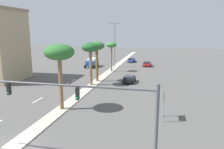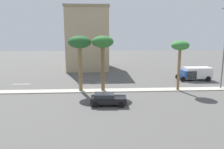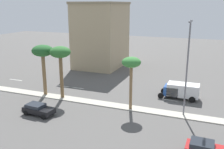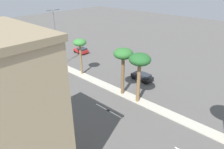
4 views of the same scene
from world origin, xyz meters
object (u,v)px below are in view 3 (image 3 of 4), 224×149
at_px(palm_tree_far, 43,53).
at_px(box_truck, 180,90).
at_px(sedan_black_front, 38,109).
at_px(commercial_building, 101,35).
at_px(street_lamp_center, 187,63).
at_px(palm_tree_inboard, 131,65).
at_px(palm_tree_rear, 60,55).
at_px(sedan_red_mid, 206,149).

height_order(palm_tree_far, box_truck, palm_tree_far).
height_order(palm_tree_far, sedan_black_front, palm_tree_far).
bearing_deg(commercial_building, street_lamp_center, 44.36).
distance_m(palm_tree_inboard, street_lamp_center, 6.96).
bearing_deg(palm_tree_rear, commercial_building, -172.06).
relative_size(street_lamp_center, box_truck, 2.04).
xyz_separation_m(palm_tree_far, street_lamp_center, (-0.01, 21.03, 0.26)).
xyz_separation_m(street_lamp_center, sedan_black_front, (6.60, -17.41, -6.17)).
relative_size(palm_tree_inboard, sedan_black_front, 1.70).
height_order(street_lamp_center, box_truck, street_lamp_center).
bearing_deg(palm_tree_rear, box_truck, 111.06).
bearing_deg(sedan_black_front, palm_tree_rear, -176.39).
xyz_separation_m(palm_tree_inboard, sedan_red_mid, (8.06, 9.86, -5.43)).
distance_m(commercial_building, palm_tree_far, 21.29).
xyz_separation_m(sedan_black_front, box_truck, (-12.74, 16.14, 0.54)).
relative_size(commercial_building, box_truck, 2.46).
bearing_deg(box_truck, commercial_building, -127.75).
xyz_separation_m(commercial_building, box_truck, (15.13, 19.54, -5.84)).
bearing_deg(street_lamp_center, palm_tree_far, -89.98).
height_order(palm_tree_far, sedan_red_mid, palm_tree_far).
bearing_deg(street_lamp_center, sedan_black_front, -69.25).
distance_m(street_lamp_center, sedan_red_mid, 11.08).
bearing_deg(box_truck, palm_tree_rear, -68.94).
xyz_separation_m(commercial_building, sedan_black_front, (27.87, 3.40, -6.38)).
relative_size(sedan_red_mid, box_truck, 0.68).
bearing_deg(street_lamp_center, box_truck, -168.36).
height_order(street_lamp_center, sedan_red_mid, street_lamp_center).
height_order(sedan_black_front, box_truck, box_truck).
distance_m(palm_tree_rear, palm_tree_inboard, 10.94).
distance_m(commercial_building, palm_tree_rear, 21.71).
bearing_deg(box_truck, sedan_black_front, -51.71).
bearing_deg(palm_tree_inboard, sedan_red_mid, 50.76).
bearing_deg(sedan_red_mid, box_truck, -164.06).
relative_size(palm_tree_far, street_lamp_center, 0.66).
bearing_deg(sedan_red_mid, palm_tree_rear, -112.22).
bearing_deg(sedan_red_mid, palm_tree_far, -109.94).
bearing_deg(sedan_black_front, palm_tree_far, -151.20).
bearing_deg(commercial_building, palm_tree_inboard, 32.40).
xyz_separation_m(palm_tree_inboard, sedan_black_front, (5.94, -10.52, -5.44)).
distance_m(palm_tree_far, palm_tree_inboard, 14.17).
height_order(commercial_building, sedan_red_mid, commercial_building).
distance_m(palm_tree_inboard, sedan_black_front, 13.25).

